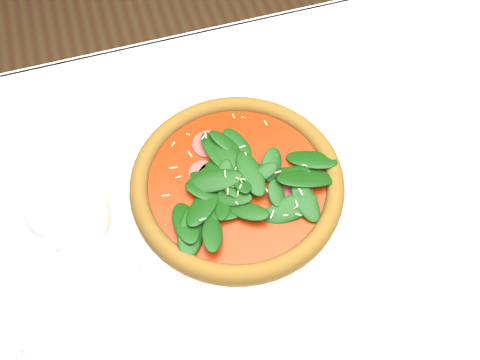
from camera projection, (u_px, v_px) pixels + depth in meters
name	position (u px, v px, depth m)	size (l,w,h in m)	color
ground	(271.00, 356.00, 1.37)	(6.00, 6.00, 0.00)	brown
dining_table	(291.00, 254.00, 0.81)	(1.21, 0.81, 0.75)	white
plate	(237.00, 188.00, 0.75)	(0.34, 0.34, 0.01)	white
pizza	(237.00, 181.00, 0.73)	(0.31, 0.31, 0.04)	#976524
wine_glass	(69.00, 218.00, 0.56)	(0.09, 0.09, 0.22)	white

